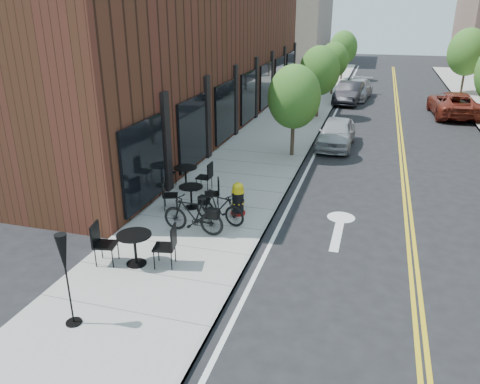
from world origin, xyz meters
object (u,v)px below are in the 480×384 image
(bicycle_left, at_px, (193,215))
(parked_car_b, at_px, (349,93))
(bistro_set_c, at_px, (186,174))
(parked_car_a, at_px, (336,133))
(bistro_set_a, at_px, (135,245))
(parked_car_c, at_px, (357,89))
(fire_hydrant, at_px, (238,199))
(bicycle_right, at_px, (219,207))
(patio_umbrella, at_px, (64,261))
(parked_car_far, at_px, (454,104))
(bistro_set_b, at_px, (191,194))

(bicycle_left, xyz_separation_m, parked_car_b, (2.74, 21.44, 0.05))
(bistro_set_c, distance_m, parked_car_a, 8.51)
(bistro_set_a, distance_m, parked_car_c, 25.73)
(bistro_set_c, bearing_deg, fire_hydrant, -32.50)
(bicycle_left, bearing_deg, bistro_set_a, -15.92)
(parked_car_b, bearing_deg, fire_hydrant, -89.39)
(bicycle_right, height_order, parked_car_a, parked_car_a)
(patio_umbrella, height_order, parked_car_far, patio_umbrella)
(bicycle_left, relative_size, parked_car_b, 0.42)
(fire_hydrant, distance_m, parked_car_a, 9.08)
(parked_car_c, height_order, parked_car_far, parked_car_far)
(fire_hydrant, relative_size, bicycle_right, 0.64)
(fire_hydrant, distance_m, bistro_set_a, 3.92)
(parked_car_c, bearing_deg, parked_car_far, -31.26)
(fire_hydrant, relative_size, bistro_set_a, 0.52)
(bistro_set_a, xyz_separation_m, patio_umbrella, (-0.09, -2.45, 0.89))
(bistro_set_a, xyz_separation_m, parked_car_c, (3.82, 25.45, 0.01))
(parked_car_a, bearing_deg, bicycle_right, -102.95)
(bistro_set_c, bearing_deg, patio_umbrella, -82.92)
(bistro_set_b, distance_m, parked_car_c, 22.13)
(parked_car_b, height_order, parked_car_far, parked_car_far)
(fire_hydrant, relative_size, parked_car_b, 0.24)
(bicycle_right, relative_size, bistro_set_b, 0.93)
(patio_umbrella, bearing_deg, bistro_set_c, 95.51)
(fire_hydrant, xyz_separation_m, parked_car_b, (1.90, 19.86, 0.09))
(bicycle_right, distance_m, patio_umbrella, 5.53)
(patio_umbrella, relative_size, parked_car_a, 0.51)
(parked_car_c, bearing_deg, bistro_set_a, -92.69)
(bicycle_right, relative_size, parked_car_far, 0.32)
(bistro_set_b, height_order, bistro_set_c, bistro_set_c)
(parked_car_far, bearing_deg, fire_hydrant, 61.24)
(parked_car_b, bearing_deg, parked_car_a, -82.87)
(parked_car_b, xyz_separation_m, parked_car_c, (0.37, 1.98, -0.05))
(bicycle_right, height_order, bistro_set_c, bistro_set_c)
(bistro_set_b, bearing_deg, patio_umbrella, -112.70)
(parked_car_a, distance_m, parked_car_far, 10.49)
(bicycle_left, relative_size, parked_car_far, 0.35)
(bicycle_left, xyz_separation_m, bistro_set_a, (-0.71, -2.03, -0.01))
(bistro_set_b, relative_size, parked_car_far, 0.34)
(bistro_set_b, xyz_separation_m, parked_car_b, (3.45, 19.82, 0.12))
(bistro_set_a, height_order, parked_car_c, parked_car_c)
(parked_car_b, height_order, parked_car_c, parked_car_b)
(parked_car_b, bearing_deg, bistro_set_c, -97.12)
(parked_car_b, xyz_separation_m, parked_car_far, (6.20, -2.43, 0.02))
(parked_car_c, bearing_deg, parked_car_b, -94.65)
(bicycle_right, relative_size, bistro_set_a, 0.82)
(bistro_set_b, bearing_deg, parked_car_a, 45.61)
(parked_car_b, bearing_deg, parked_car_far, -15.30)
(bistro_set_c, relative_size, parked_car_a, 0.48)
(bicycle_right, bearing_deg, patio_umbrella, 179.67)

